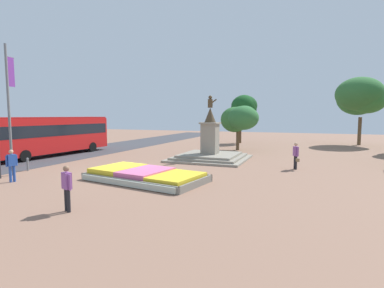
{
  "coord_description": "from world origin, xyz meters",
  "views": [
    {
      "loc": [
        10.09,
        -15.22,
        3.45
      ],
      "look_at": [
        3.05,
        2.79,
        1.59
      ],
      "focal_mm": 28.0,
      "sensor_mm": 36.0,
      "label": 1
    }
  ],
  "objects_px": {
    "banner_pole": "(9,107)",
    "pedestrian_crossing_plaza": "(12,163)",
    "flower_planter": "(144,176)",
    "pedestrian_with_handbag": "(296,154)",
    "kerb_bollard_mid_a": "(28,164)",
    "pedestrian_near_planter": "(67,185)",
    "statue_monument": "(210,150)",
    "city_bus": "(50,134)"
  },
  "relations": [
    {
      "from": "banner_pole",
      "to": "pedestrian_crossing_plaza",
      "type": "bearing_deg",
      "value": -38.3
    },
    {
      "from": "flower_planter",
      "to": "banner_pole",
      "type": "xyz_separation_m",
      "value": [
        -7.75,
        -1.54,
        3.66
      ]
    },
    {
      "from": "banner_pole",
      "to": "pedestrian_crossing_plaza",
      "type": "xyz_separation_m",
      "value": [
        1.59,
        -1.26,
        -2.95
      ]
    },
    {
      "from": "flower_planter",
      "to": "pedestrian_with_handbag",
      "type": "xyz_separation_m",
      "value": [
        7.34,
        6.41,
        0.71
      ]
    },
    {
      "from": "kerb_bollard_mid_a",
      "to": "flower_planter",
      "type": "bearing_deg",
      "value": 1.29
    },
    {
      "from": "pedestrian_near_planter",
      "to": "pedestrian_crossing_plaza",
      "type": "xyz_separation_m",
      "value": [
        -6.26,
        2.7,
        0.01
      ]
    },
    {
      "from": "banner_pole",
      "to": "kerb_bollard_mid_a",
      "type": "distance_m",
      "value": 3.77
    },
    {
      "from": "pedestrian_with_handbag",
      "to": "kerb_bollard_mid_a",
      "type": "xyz_separation_m",
      "value": [
        -15.55,
        -6.6,
        -0.54
      ]
    },
    {
      "from": "kerb_bollard_mid_a",
      "to": "pedestrian_with_handbag",
      "type": "bearing_deg",
      "value": 23.0
    },
    {
      "from": "statue_monument",
      "to": "pedestrian_near_planter",
      "type": "bearing_deg",
      "value": -93.43
    },
    {
      "from": "city_bus",
      "to": "statue_monument",
      "type": "bearing_deg",
      "value": 12.45
    },
    {
      "from": "flower_planter",
      "to": "pedestrian_crossing_plaza",
      "type": "height_order",
      "value": "pedestrian_crossing_plaza"
    },
    {
      "from": "statue_monument",
      "to": "banner_pole",
      "type": "xyz_separation_m",
      "value": [
        -8.69,
        -10.0,
        3.19
      ]
    },
    {
      "from": "pedestrian_crossing_plaza",
      "to": "kerb_bollard_mid_a",
      "type": "bearing_deg",
      "value": 127.98
    },
    {
      "from": "statue_monument",
      "to": "pedestrian_near_planter",
      "type": "relative_size",
      "value": 3.39
    },
    {
      "from": "flower_planter",
      "to": "kerb_bollard_mid_a",
      "type": "relative_size",
      "value": 8.2
    },
    {
      "from": "city_bus",
      "to": "pedestrian_with_handbag",
      "type": "bearing_deg",
      "value": 2.58
    },
    {
      "from": "banner_pole",
      "to": "kerb_bollard_mid_a",
      "type": "height_order",
      "value": "banner_pole"
    },
    {
      "from": "flower_planter",
      "to": "pedestrian_near_planter",
      "type": "xyz_separation_m",
      "value": [
        0.1,
        -5.5,
        0.7
      ]
    },
    {
      "from": "flower_planter",
      "to": "statue_monument",
      "type": "distance_m",
      "value": 8.52
    },
    {
      "from": "banner_pole",
      "to": "kerb_bollard_mid_a",
      "type": "xyz_separation_m",
      "value": [
        -0.45,
        1.36,
        -3.49
      ]
    },
    {
      "from": "flower_planter",
      "to": "kerb_bollard_mid_a",
      "type": "bearing_deg",
      "value": -178.71
    },
    {
      "from": "flower_planter",
      "to": "pedestrian_near_planter",
      "type": "height_order",
      "value": "pedestrian_near_planter"
    },
    {
      "from": "statue_monument",
      "to": "banner_pole",
      "type": "distance_m",
      "value": 13.63
    },
    {
      "from": "flower_planter",
      "to": "kerb_bollard_mid_a",
      "type": "xyz_separation_m",
      "value": [
        -8.2,
        -0.18,
        0.17
      ]
    },
    {
      "from": "city_bus",
      "to": "pedestrian_crossing_plaza",
      "type": "relative_size",
      "value": 6.92
    },
    {
      "from": "statue_monument",
      "to": "kerb_bollard_mid_a",
      "type": "xyz_separation_m",
      "value": [
        -9.14,
        -8.64,
        -0.3
      ]
    },
    {
      "from": "pedestrian_with_handbag",
      "to": "pedestrian_near_planter",
      "type": "height_order",
      "value": "pedestrian_with_handbag"
    },
    {
      "from": "pedestrian_crossing_plaza",
      "to": "pedestrian_near_planter",
      "type": "bearing_deg",
      "value": -23.36
    },
    {
      "from": "statue_monument",
      "to": "city_bus",
      "type": "height_order",
      "value": "statue_monument"
    },
    {
      "from": "city_bus",
      "to": "pedestrian_with_handbag",
      "type": "height_order",
      "value": "city_bus"
    },
    {
      "from": "statue_monument",
      "to": "city_bus",
      "type": "relative_size",
      "value": 0.49
    },
    {
      "from": "flower_planter",
      "to": "pedestrian_with_handbag",
      "type": "height_order",
      "value": "pedestrian_with_handbag"
    },
    {
      "from": "banner_pole",
      "to": "city_bus",
      "type": "bearing_deg",
      "value": 122.96
    },
    {
      "from": "banner_pole",
      "to": "pedestrian_crossing_plaza",
      "type": "distance_m",
      "value": 3.58
    },
    {
      "from": "flower_planter",
      "to": "kerb_bollard_mid_a",
      "type": "distance_m",
      "value": 8.21
    },
    {
      "from": "pedestrian_near_planter",
      "to": "kerb_bollard_mid_a",
      "type": "relative_size",
      "value": 2.05
    },
    {
      "from": "pedestrian_with_handbag",
      "to": "pedestrian_near_planter",
      "type": "xyz_separation_m",
      "value": [
        -7.24,
        -11.92,
        -0.0
      ]
    },
    {
      "from": "city_bus",
      "to": "pedestrian_with_handbag",
      "type": "relative_size",
      "value": 6.81
    },
    {
      "from": "statue_monument",
      "to": "pedestrian_with_handbag",
      "type": "height_order",
      "value": "statue_monument"
    },
    {
      "from": "pedestrian_near_planter",
      "to": "kerb_bollard_mid_a",
      "type": "distance_m",
      "value": 9.88
    },
    {
      "from": "banner_pole",
      "to": "flower_planter",
      "type": "bearing_deg",
      "value": 11.25
    }
  ]
}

